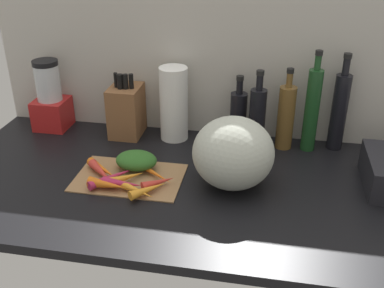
{
  "coord_description": "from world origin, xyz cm",
  "views": [
    {
      "loc": [
        20.1,
        -123.84,
        77.91
      ],
      "look_at": [
        -3.14,
        1.18,
        12.63
      ],
      "focal_mm": 42.89,
      "sensor_mm": 36.0,
      "label": 1
    }
  ],
  "objects_px": {
    "carrot_7": "(158,182)",
    "bottle_3": "(312,109)",
    "carrot_1": "(102,169)",
    "carrot_4": "(148,189)",
    "carrot_2": "(122,184)",
    "carrot_3": "(102,172)",
    "carrot_5": "(126,177)",
    "bottle_4": "(339,110)",
    "carrot_8": "(133,159)",
    "paper_towel_roll": "(174,104)",
    "carrot_9": "(138,191)",
    "carrot_6": "(107,185)",
    "bottle_1": "(257,118)",
    "carrot_0": "(113,177)",
    "bottle_0": "(238,116)",
    "knife_block": "(126,110)",
    "blender_appliance": "(50,100)",
    "carrot_10": "(154,173)",
    "cutting_board": "(129,177)",
    "winter_squash": "(233,153)",
    "bottle_2": "(286,116)"
  },
  "relations": [
    {
      "from": "carrot_8",
      "to": "paper_towel_roll",
      "type": "relative_size",
      "value": 0.38
    },
    {
      "from": "cutting_board",
      "to": "carrot_9",
      "type": "bearing_deg",
      "value": -59.35
    },
    {
      "from": "blender_appliance",
      "to": "carrot_3",
      "type": "bearing_deg",
      "value": -46.08
    },
    {
      "from": "cutting_board",
      "to": "bottle_2",
      "type": "relative_size",
      "value": 1.15
    },
    {
      "from": "carrot_10",
      "to": "bottle_1",
      "type": "distance_m",
      "value": 0.43
    },
    {
      "from": "carrot_0",
      "to": "carrot_8",
      "type": "relative_size",
      "value": 1.63
    },
    {
      "from": "carrot_2",
      "to": "blender_appliance",
      "type": "relative_size",
      "value": 0.46
    },
    {
      "from": "carrot_1",
      "to": "blender_appliance",
      "type": "bearing_deg",
      "value": 135.4
    },
    {
      "from": "paper_towel_roll",
      "to": "bottle_1",
      "type": "distance_m",
      "value": 0.31
    },
    {
      "from": "bottle_2",
      "to": "carrot_2",
      "type": "bearing_deg",
      "value": -141.19
    },
    {
      "from": "carrot_8",
      "to": "carrot_3",
      "type": "bearing_deg",
      "value": -124.87
    },
    {
      "from": "carrot_2",
      "to": "carrot_5",
      "type": "relative_size",
      "value": 1.03
    },
    {
      "from": "winter_squash",
      "to": "knife_block",
      "type": "bearing_deg",
      "value": 146.05
    },
    {
      "from": "carrot_1",
      "to": "bottle_3",
      "type": "xyz_separation_m",
      "value": [
        0.67,
        0.31,
        0.13
      ]
    },
    {
      "from": "carrot_5",
      "to": "bottle_4",
      "type": "height_order",
      "value": "bottle_4"
    },
    {
      "from": "blender_appliance",
      "to": "paper_towel_roll",
      "type": "height_order",
      "value": "paper_towel_roll"
    },
    {
      "from": "carrot_1",
      "to": "carrot_3",
      "type": "bearing_deg",
      "value": -75.04
    },
    {
      "from": "carrot_5",
      "to": "bottle_1",
      "type": "xyz_separation_m",
      "value": [
        0.39,
        0.32,
        0.1
      ]
    },
    {
      "from": "carrot_10",
      "to": "knife_block",
      "type": "height_order",
      "value": "knife_block"
    },
    {
      "from": "carrot_4",
      "to": "carrot_7",
      "type": "distance_m",
      "value": 0.05
    },
    {
      "from": "winter_squash",
      "to": "bottle_2",
      "type": "bearing_deg",
      "value": 61.86
    },
    {
      "from": "carrot_3",
      "to": "carrot_6",
      "type": "distance_m",
      "value": 0.08
    },
    {
      "from": "carrot_0",
      "to": "bottle_0",
      "type": "height_order",
      "value": "bottle_0"
    },
    {
      "from": "carrot_2",
      "to": "blender_appliance",
      "type": "height_order",
      "value": "blender_appliance"
    },
    {
      "from": "carrot_3",
      "to": "carrot_6",
      "type": "bearing_deg",
      "value": -57.45
    },
    {
      "from": "cutting_board",
      "to": "bottle_3",
      "type": "xyz_separation_m",
      "value": [
        0.58,
        0.32,
        0.15
      ]
    },
    {
      "from": "carrot_1",
      "to": "winter_squash",
      "type": "height_order",
      "value": "winter_squash"
    },
    {
      "from": "carrot_0",
      "to": "paper_towel_roll",
      "type": "relative_size",
      "value": 0.61
    },
    {
      "from": "carrot_9",
      "to": "bottle_4",
      "type": "bearing_deg",
      "value": 35.8
    },
    {
      "from": "carrot_8",
      "to": "winter_squash",
      "type": "relative_size",
      "value": 0.41
    },
    {
      "from": "carrot_5",
      "to": "bottle_3",
      "type": "bearing_deg",
      "value": 31.46
    },
    {
      "from": "carrot_7",
      "to": "winter_squash",
      "type": "bearing_deg",
      "value": 16.22
    },
    {
      "from": "carrot_2",
      "to": "carrot_3",
      "type": "bearing_deg",
      "value": 147.71
    },
    {
      "from": "carrot_6",
      "to": "winter_squash",
      "type": "distance_m",
      "value": 0.4
    },
    {
      "from": "carrot_1",
      "to": "carrot_4",
      "type": "bearing_deg",
      "value": -27.17
    },
    {
      "from": "carrot_1",
      "to": "knife_block",
      "type": "relative_size",
      "value": 0.57
    },
    {
      "from": "bottle_3",
      "to": "paper_towel_roll",
      "type": "bearing_deg",
      "value": 179.89
    },
    {
      "from": "carrot_4",
      "to": "bottle_0",
      "type": "height_order",
      "value": "bottle_0"
    },
    {
      "from": "carrot_3",
      "to": "blender_appliance",
      "type": "height_order",
      "value": "blender_appliance"
    },
    {
      "from": "knife_block",
      "to": "carrot_6",
      "type": "bearing_deg",
      "value": -80.96
    },
    {
      "from": "cutting_board",
      "to": "carrot_1",
      "type": "bearing_deg",
      "value": 177.35
    },
    {
      "from": "carrot_1",
      "to": "bottle_4",
      "type": "distance_m",
      "value": 0.85
    },
    {
      "from": "cutting_board",
      "to": "carrot_9",
      "type": "relative_size",
      "value": 2.79
    },
    {
      "from": "carrot_2",
      "to": "carrot_8",
      "type": "distance_m",
      "value": 0.16
    },
    {
      "from": "knife_block",
      "to": "blender_appliance",
      "type": "bearing_deg",
      "value": 178.81
    },
    {
      "from": "carrot_1",
      "to": "carrot_7",
      "type": "height_order",
      "value": "same"
    },
    {
      "from": "carrot_10",
      "to": "bottle_0",
      "type": "bearing_deg",
      "value": 53.3
    },
    {
      "from": "paper_towel_roll",
      "to": "carrot_9",
      "type": "bearing_deg",
      "value": -92.97
    },
    {
      "from": "carrot_2",
      "to": "paper_towel_roll",
      "type": "relative_size",
      "value": 0.45
    },
    {
      "from": "carrot_7",
      "to": "bottle_3",
      "type": "distance_m",
      "value": 0.6
    }
  ]
}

